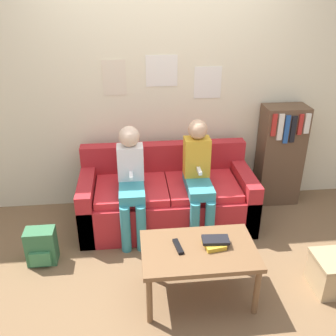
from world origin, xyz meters
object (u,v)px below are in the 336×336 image
couch (167,198)px  bookshelf (280,155)px  person_right (198,173)px  coffee_table (199,254)px  backpack (41,247)px  person_left (131,178)px  tv_remote (178,246)px

couch → bookshelf: bearing=13.1°
person_right → bookshelf: bearing=25.4°
person_right → bookshelf: 1.08m
coffee_table → bookshelf: 1.75m
coffee_table → backpack: 1.39m
person_right → person_left: bearing=-179.7°
coffee_table → person_right: (0.15, 0.87, 0.23)m
couch → person_left: size_ratio=1.58×
couch → person_left: (-0.34, -0.17, 0.34)m
person_right → backpack: size_ratio=3.37×
person_left → tv_remote: size_ratio=6.09×
coffee_table → bookshelf: bookshelf is taller
tv_remote → person_right: bearing=61.1°
backpack → person_left: bearing=23.6°
person_left → backpack: (-0.80, -0.35, -0.45)m
coffee_table → tv_remote: 0.17m
tv_remote → backpack: 1.26m
couch → person_right: bearing=-31.5°
coffee_table → person_left: size_ratio=0.80×
person_right → couch: bearing=148.5°
person_left → bookshelf: (1.60, 0.47, -0.06)m
person_left → couch: bearing=26.9°
coffee_table → tv_remote: (-0.15, 0.03, 0.06)m
person_left → person_right: person_right is taller
couch → person_left: bearing=-153.1°
couch → bookshelf: size_ratio=1.54×
person_right → tv_remote: bearing=-109.6°
person_right → bookshelf: person_right is taller
person_right → bookshelf: (0.98, 0.46, -0.07)m
backpack → bookshelf: bearing=18.8°
person_left → tv_remote: (0.32, -0.84, -0.16)m
person_left → bookshelf: bearing=16.3°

